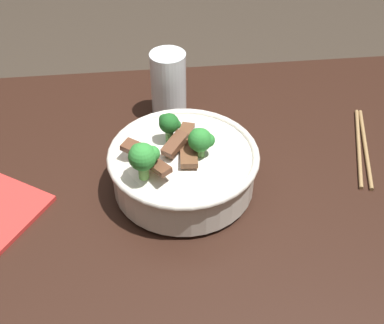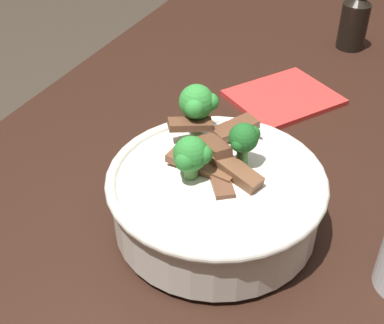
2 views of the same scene
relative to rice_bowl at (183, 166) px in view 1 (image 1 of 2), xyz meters
The scene contains 4 objects.
dining_table 0.20m from the rice_bowl, behind, with size 1.47×0.76×0.79m.
rice_bowl is the anchor object (origin of this frame).
drinking_glass 0.22m from the rice_bowl, 91.75° to the left, with size 0.07×0.07×0.13m.
chopsticks_pair 0.34m from the rice_bowl, 12.11° to the left, with size 0.08×0.22×0.01m.
Camera 1 is at (0.07, -0.61, 1.39)m, focal length 47.99 mm.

